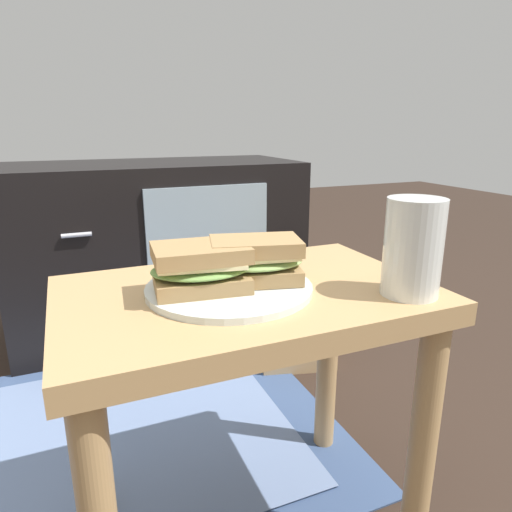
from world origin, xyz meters
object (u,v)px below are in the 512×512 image
plate (228,287)px  paper_bag (297,316)px  tv_cabinet (158,246)px  sandwich_front (200,267)px  sandwich_back (255,260)px  beer_glass (413,248)px

plate → paper_bag: 0.69m
tv_cabinet → paper_bag: (0.31, -0.46, -0.14)m
plate → sandwich_front: sandwich_front is taller
plate → paper_bag: bearing=51.8°
sandwich_front → paper_bag: 0.74m
tv_cabinet → sandwich_back: tv_cabinet is taller
sandwich_back → beer_glass: (0.20, -0.12, 0.03)m
tv_cabinet → paper_bag: bearing=-55.5°
sandwich_back → tv_cabinet: bearing=88.3°
tv_cabinet → beer_glass: (0.17, -1.06, 0.24)m
sandwich_back → paper_bag: 0.69m
tv_cabinet → beer_glass: beer_glass is taller
paper_bag → beer_glass: bearing=-103.4°
sandwich_front → sandwich_back: size_ratio=0.96×
paper_bag → sandwich_front: bearing=-131.2°
sandwich_front → paper_bag: (0.43, 0.49, -0.35)m
sandwich_back → beer_glass: beer_glass is taller
sandwich_front → sandwich_back: bearing=-0.1°
plate → sandwich_front: bearing=179.9°
plate → paper_bag: plate is taller
sandwich_back → beer_glass: bearing=-31.1°
tv_cabinet → plate: size_ratio=3.85×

